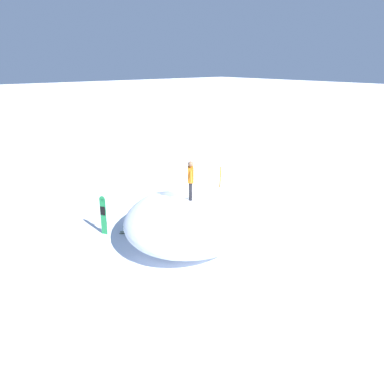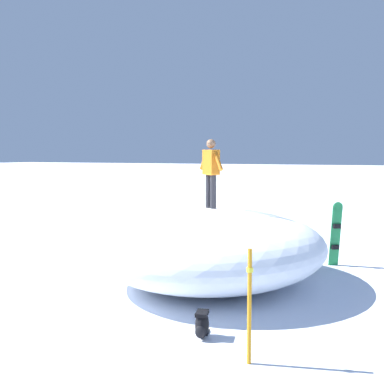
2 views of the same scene
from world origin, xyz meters
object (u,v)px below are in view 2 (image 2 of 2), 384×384
snowboarder_standing (211,169)px  trail_marker_pole (249,304)px  snowboard_primary_upright (336,233)px  backpack_far (305,262)px  backpack_near (202,324)px

snowboarder_standing → trail_marker_pole: bearing=29.2°
snowboard_primary_upright → backpack_far: size_ratio=2.98×
backpack_near → trail_marker_pole: 1.30m
snowboarder_standing → trail_marker_pole: 4.60m
snowboarder_standing → snowboard_primary_upright: bearing=138.1°
snowboarder_standing → snowboard_primary_upright: snowboarder_standing is taller
backpack_near → trail_marker_pole: size_ratio=0.33×
snowboard_primary_upright → backpack_far: bearing=-41.5°
snowboarder_standing → backpack_far: bearing=138.0°
backpack_far → trail_marker_pole: size_ratio=0.35×
snowboard_primary_upright → backpack_near: bearing=-12.8°
snowboarder_standing → backpack_near: size_ratio=2.94×
backpack_far → trail_marker_pole: (5.71, 0.28, 0.66)m
backpack_far → trail_marker_pole: 5.76m
snowboarder_standing → snowboard_primary_upright: 4.05m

